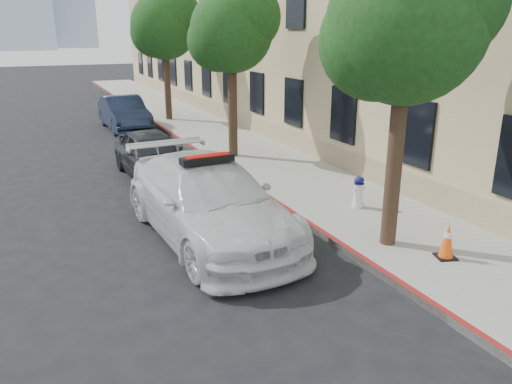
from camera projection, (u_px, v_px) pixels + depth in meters
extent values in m
plane|color=black|center=(214.00, 238.00, 10.46)|extent=(120.00, 120.00, 0.00)
cube|color=gray|center=(212.00, 134.00, 20.51)|extent=(3.20, 50.00, 0.15)
cube|color=maroon|center=(176.00, 138.00, 19.89)|extent=(0.12, 50.00, 0.15)
cube|color=tan|center=(279.00, 13.00, 25.54)|extent=(8.00, 36.00, 10.00)
cylinder|color=black|center=(394.00, 162.00, 9.33)|extent=(0.30, 0.30, 3.30)
sphere|color=#173310|center=(407.00, 24.00, 8.58)|extent=(2.80, 2.80, 2.80)
sphere|color=#173310|center=(378.00, 42.00, 8.79)|extent=(2.10, 2.10, 2.10)
cylinder|color=black|center=(233.00, 108.00, 16.26)|extent=(0.30, 0.30, 3.19)
sphere|color=#173310|center=(232.00, 31.00, 15.52)|extent=(2.60, 2.60, 2.60)
sphere|color=#173310|center=(247.00, 17.00, 15.30)|extent=(2.08, 2.08, 2.08)
sphere|color=#173310|center=(218.00, 41.00, 15.73)|extent=(1.95, 1.95, 1.95)
cylinder|color=black|center=(167.00, 82.00, 23.13)|extent=(0.30, 0.30, 3.41)
sphere|color=#173310|center=(164.00, 26.00, 22.36)|extent=(3.00, 3.00, 3.00)
sphere|color=#173310|center=(174.00, 16.00, 22.14)|extent=(2.40, 2.40, 2.40)
sphere|color=#173310|center=(155.00, 33.00, 22.57)|extent=(2.25, 2.25, 2.25)
imported|color=silver|center=(208.00, 200.00, 10.26)|extent=(2.59, 5.71, 1.62)
cube|color=black|center=(207.00, 159.00, 9.99)|extent=(1.11, 0.34, 0.14)
cube|color=#A50A07|center=(207.00, 156.00, 9.97)|extent=(0.91, 0.27, 0.06)
imported|color=black|center=(152.00, 154.00, 14.65)|extent=(1.73, 4.06, 1.37)
imported|color=black|center=(124.00, 113.00, 21.72)|extent=(1.65, 4.41, 1.44)
cylinder|color=silver|center=(358.00, 205.00, 11.82)|extent=(0.29, 0.29, 0.09)
cylinder|color=silver|center=(358.00, 193.00, 11.73)|extent=(0.22, 0.22, 0.50)
ellipsoid|color=#151355|center=(359.00, 180.00, 11.63)|extent=(0.23, 0.23, 0.16)
cylinder|color=silver|center=(359.00, 189.00, 11.70)|extent=(0.31, 0.09, 0.09)
cylinder|color=silver|center=(359.00, 189.00, 11.70)|extent=(0.09, 0.16, 0.09)
cube|color=black|center=(445.00, 257.00, 9.19)|extent=(0.44, 0.44, 0.03)
cone|color=#F84C0D|center=(447.00, 240.00, 9.09)|extent=(0.27, 0.27, 0.64)
cylinder|color=white|center=(448.00, 235.00, 9.06)|extent=(0.15, 0.15, 0.10)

